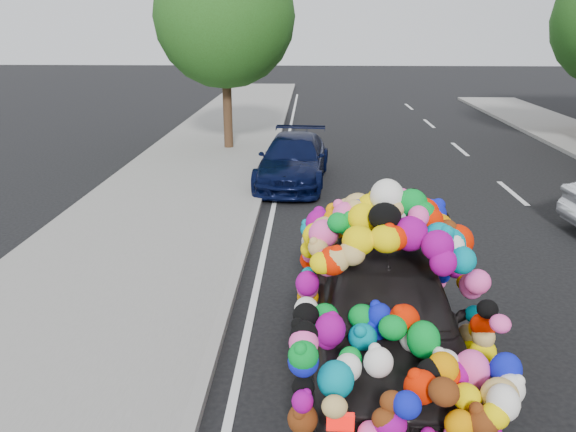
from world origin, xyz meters
The scene contains 6 objects.
ground centered at (0.00, 0.00, 0.00)m, with size 100.00×100.00×0.00m, color black.
sidewalk centered at (-4.30, 0.00, 0.06)m, with size 4.00×60.00×0.12m, color gray.
kerb centered at (-2.35, 0.00, 0.07)m, with size 0.15×60.00×0.13m, color gray.
tree_near_sidewalk centered at (-3.80, 9.50, 4.02)m, with size 4.20×4.20×6.13m.
plush_art_car centered at (-0.35, -2.20, 1.05)m, with size 2.09×4.37×2.06m.
navy_sedan centered at (-1.63, 5.77, 0.58)m, with size 1.63×4.01×1.17m, color black.
Camera 1 is at (-1.22, -7.99, 3.76)m, focal length 35.00 mm.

